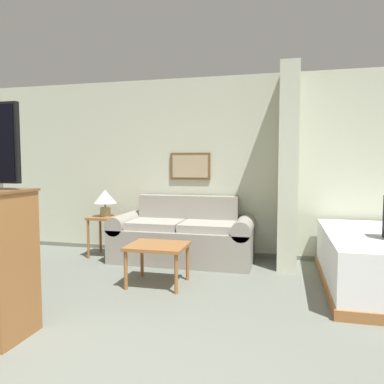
% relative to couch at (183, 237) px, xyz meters
% --- Properties ---
extents(wall_back, '(7.35, 0.16, 2.60)m').
position_rel_couch_xyz_m(wall_back, '(0.40, 0.49, 0.96)').
color(wall_back, beige).
rests_on(wall_back, ground_plane).
extents(wall_partition_pillar, '(0.24, 0.69, 2.60)m').
position_rel_couch_xyz_m(wall_partition_pillar, '(1.40, 0.08, 0.97)').
color(wall_partition_pillar, beige).
rests_on(wall_partition_pillar, ground_plane).
extents(couch, '(1.95, 0.84, 0.89)m').
position_rel_couch_xyz_m(couch, '(0.00, 0.00, 0.00)').
color(couch, gray).
rests_on(couch, ground_plane).
extents(coffee_table, '(0.64, 0.55, 0.46)m').
position_rel_couch_xyz_m(coffee_table, '(-0.00, -1.07, 0.06)').
color(coffee_table, '#996033').
rests_on(coffee_table, ground_plane).
extents(side_table, '(0.42, 0.42, 0.58)m').
position_rel_couch_xyz_m(side_table, '(-1.16, -0.02, 0.14)').
color(side_table, '#996033').
rests_on(side_table, ground_plane).
extents(table_lamp, '(0.33, 0.33, 0.39)m').
position_rel_couch_xyz_m(table_lamp, '(-1.16, -0.02, 0.51)').
color(table_lamp, tan).
rests_on(table_lamp, side_table).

